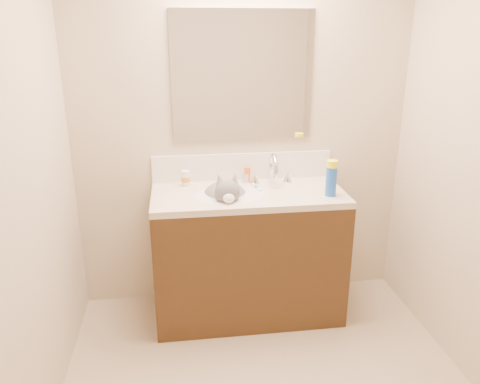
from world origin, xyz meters
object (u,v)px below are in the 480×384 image
object	(u,v)px
vanity_cabinet	(248,257)
faucet	(273,171)
spray_can	(331,181)
basin	(230,205)
cat	(226,198)
pill_bottle	(186,178)
silver_jar	(246,178)
amber_bottle	(247,175)

from	to	relation	value
vanity_cabinet	faucet	xyz separation A→B (m)	(0.18, 0.14, 0.54)
vanity_cabinet	faucet	bearing A→B (deg)	37.29
faucet	spray_can	world-z (taller)	faucet
basin	faucet	bearing A→B (deg)	29.12
vanity_cabinet	spray_can	distance (m)	0.74
vanity_cabinet	cat	xyz separation A→B (m)	(-0.14, -0.00, 0.42)
cat	spray_can	xyz separation A→B (m)	(0.63, -0.13, 0.12)
pill_bottle	spray_can	bearing A→B (deg)	-19.83
faucet	silver_jar	world-z (taller)	faucet
faucet	spray_can	distance (m)	0.41
pill_bottle	cat	bearing A→B (deg)	-37.76
faucet	basin	bearing A→B (deg)	-150.88
faucet	amber_bottle	world-z (taller)	faucet
basin	amber_bottle	xyz separation A→B (m)	(0.14, 0.23, 0.12)
faucet	cat	xyz separation A→B (m)	(-0.32, -0.14, -0.12)
silver_jar	amber_bottle	distance (m)	0.02
cat	spray_can	distance (m)	0.65
silver_jar	spray_can	xyz separation A→B (m)	(0.47, -0.33, 0.06)
faucet	spray_can	size ratio (longest dim) A/B	1.55
cat	amber_bottle	distance (m)	0.27
vanity_cabinet	amber_bottle	distance (m)	0.54
pill_bottle	spray_can	distance (m)	0.92
vanity_cabinet	spray_can	world-z (taller)	spray_can
faucet	amber_bottle	distance (m)	0.17
faucet	silver_jar	size ratio (longest dim) A/B	4.77
amber_bottle	pill_bottle	bearing A→B (deg)	-177.82
silver_jar	spray_can	bearing A→B (deg)	-35.03
silver_jar	spray_can	size ratio (longest dim) A/B	0.32
vanity_cabinet	pill_bottle	xyz separation A→B (m)	(-0.38, 0.18, 0.50)
pill_bottle	amber_bottle	bearing A→B (deg)	2.18
basin	faucet	size ratio (longest dim) A/B	1.61
basin	pill_bottle	world-z (taller)	pill_bottle
basin	vanity_cabinet	bearing A→B (deg)	14.04
silver_jar	pill_bottle	bearing A→B (deg)	-177.52
pill_bottle	amber_bottle	distance (m)	0.41
silver_jar	spray_can	distance (m)	0.58
silver_jar	amber_bottle	xyz separation A→B (m)	(0.01, -0.00, 0.02)
vanity_cabinet	pill_bottle	distance (m)	0.66
silver_jar	cat	bearing A→B (deg)	-127.64
basin	pill_bottle	bearing A→B (deg)	141.26
amber_bottle	spray_can	xyz separation A→B (m)	(0.46, -0.33, 0.04)
cat	pill_bottle	size ratio (longest dim) A/B	4.06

